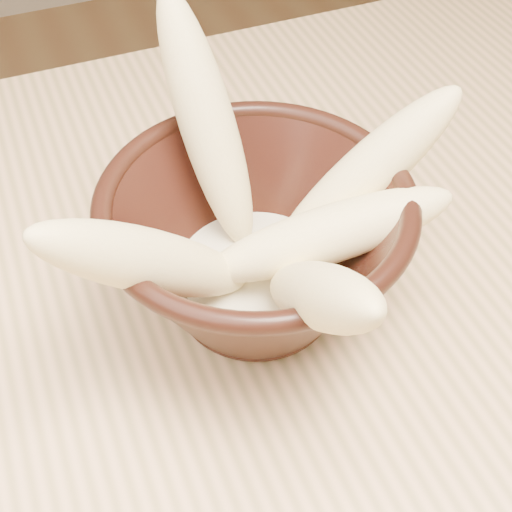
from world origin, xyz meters
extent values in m
cube|color=#E3AF7C|center=(0.00, 0.00, 0.73)|extent=(1.20, 0.80, 0.04)
cylinder|color=tan|center=(0.54, 0.34, 0.35)|extent=(0.05, 0.05, 0.71)
cylinder|color=black|center=(0.15, 0.05, 0.76)|extent=(0.09, 0.09, 0.01)
cylinder|color=black|center=(0.15, 0.05, 0.78)|extent=(0.08, 0.08, 0.01)
torus|color=black|center=(0.15, 0.05, 0.85)|extent=(0.20, 0.20, 0.01)
cylinder|color=beige|center=(0.15, 0.05, 0.79)|extent=(0.11, 0.11, 0.02)
ellipsoid|color=#E5CE87|center=(0.15, 0.11, 0.86)|extent=(0.06, 0.12, 0.17)
ellipsoid|color=#E5CE87|center=(0.08, 0.02, 0.85)|extent=(0.15, 0.07, 0.14)
ellipsoid|color=#E5CE87|center=(0.23, 0.05, 0.84)|extent=(0.14, 0.04, 0.13)
ellipsoid|color=#E5CE87|center=(0.19, 0.02, 0.83)|extent=(0.17, 0.07, 0.08)
ellipsoid|color=#E5CE87|center=(0.16, -0.03, 0.85)|extent=(0.05, 0.15, 0.14)
camera|label=1|loc=(0.04, -0.24, 1.14)|focal=50.00mm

